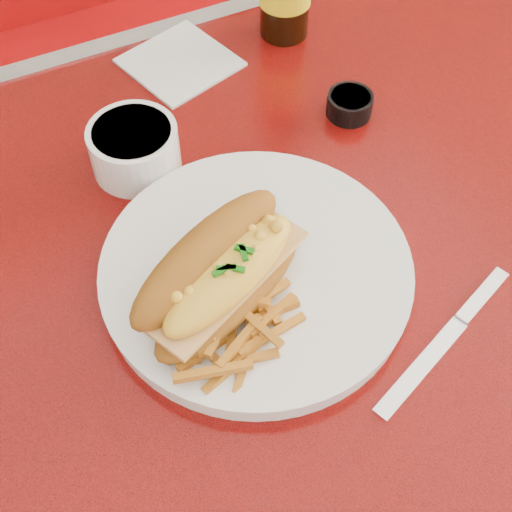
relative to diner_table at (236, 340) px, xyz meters
name	(u,v)px	position (x,y,z in m)	size (l,w,h in m)	color
ground	(243,497)	(0.00, 0.00, -0.61)	(8.00, 8.00, 0.00)	beige
diner_table	(236,340)	(0.00, 0.00, 0.00)	(1.23, 0.83, 0.77)	red
booth_bench_far	(82,121)	(0.00, 0.81, -0.32)	(1.20, 0.51, 0.90)	#A60B0D
dinner_plate	(256,272)	(0.01, -0.03, 0.17)	(0.40, 0.40, 0.02)	white
mac_hoagie	(221,273)	(-0.03, -0.04, 0.22)	(0.22, 0.17, 0.09)	#9E5D19
fries_pile	(229,323)	(-0.04, -0.08, 0.20)	(0.10, 0.10, 0.03)	orange
fork	(185,295)	(-0.06, -0.03, 0.18)	(0.03, 0.15, 0.00)	silver
gravy_ramekin	(134,148)	(-0.04, 0.17, 0.19)	(0.12, 0.12, 0.06)	white
sauce_cup_right	(350,104)	(0.22, 0.14, 0.18)	(0.06, 0.06, 0.03)	black
knife	(455,327)	(0.16, -0.17, 0.16)	(0.20, 0.09, 0.01)	silver
paper_napkin	(180,62)	(0.07, 0.32, 0.16)	(0.13, 0.13, 0.00)	white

